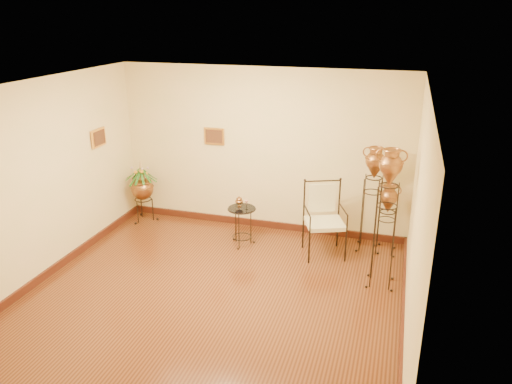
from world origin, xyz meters
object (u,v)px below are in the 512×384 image
(amphora_mid, at_px, (372,198))
(planter_urn, at_px, (142,186))
(amphora_tall, at_px, (386,217))
(armchair, at_px, (325,220))
(side_table, at_px, (242,225))

(amphora_mid, distance_m, planter_urn, 4.05)
(amphora_mid, xyz_separation_m, planter_urn, (-4.05, 0.00, -0.21))
(amphora_tall, bearing_deg, armchair, 143.92)
(amphora_mid, distance_m, side_table, 2.13)
(planter_urn, height_order, armchair, planter_urn)
(amphora_tall, distance_m, planter_urn, 4.45)
(armchair, distance_m, side_table, 1.37)
(amphora_tall, height_order, planter_urn, amphora_tall)
(planter_urn, bearing_deg, amphora_mid, 0.00)
(amphora_tall, height_order, side_table, amphora_tall)
(amphora_mid, xyz_separation_m, side_table, (-2.01, -0.44, -0.53))
(planter_urn, bearing_deg, side_table, -12.30)
(planter_urn, relative_size, side_table, 1.45)
(amphora_tall, relative_size, amphora_mid, 1.16)
(amphora_tall, distance_m, side_table, 2.45)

